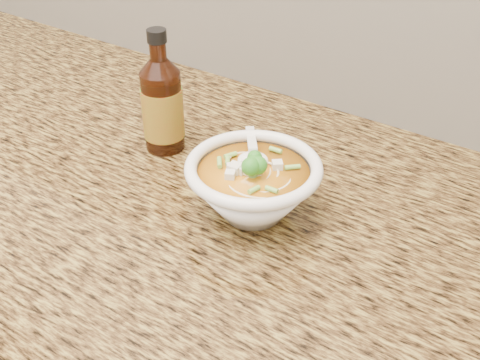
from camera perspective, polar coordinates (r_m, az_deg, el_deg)
The scene contains 4 objects.
cabinet at distance 1.24m, azimuth -10.14°, elevation -15.80°, with size 4.00×0.65×0.86m, color #311C0E.
counter_slab at distance 0.94m, azimuth -12.88°, elevation 2.10°, with size 4.00×0.68×0.04m, color olive.
soup_bowl at distance 0.75m, azimuth 1.27°, elevation -0.73°, with size 0.17×0.18×0.09m.
hot_sauce_bottle at distance 0.88m, azimuth -7.37°, elevation 7.01°, with size 0.06×0.06×0.18m.
Camera 1 is at (0.61, 1.15, 1.37)m, focal length 45.00 mm.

